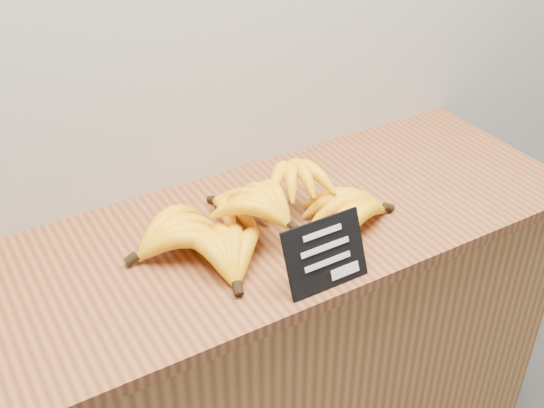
{
  "coord_description": "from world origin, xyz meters",
  "views": [
    {
      "loc": [
        -0.45,
        1.7,
        1.8
      ],
      "look_at": [
        0.14,
        2.7,
        1.02
      ],
      "focal_mm": 45.0,
      "sensor_mm": 36.0,
      "label": 1
    }
  ],
  "objects": [
    {
      "name": "banana_pile",
      "position": [
        0.11,
        2.73,
        0.98
      ],
      "size": [
        0.58,
        0.36,
        0.12
      ],
      "color": "#FFBD0A",
      "rests_on": "counter_top"
    },
    {
      "name": "counter",
      "position": [
        0.14,
        2.75,
        0.45
      ],
      "size": [
        1.48,
        0.5,
        0.9
      ],
      "primitive_type": "cube",
      "color": "#AB7137",
      "rests_on": "ground"
    },
    {
      "name": "counter_top",
      "position": [
        0.14,
        2.75,
        0.92
      ],
      "size": [
        1.5,
        0.54,
        0.03
      ],
      "primitive_type": "cube",
      "color": "brown",
      "rests_on": "counter"
    },
    {
      "name": "chalkboard_sign",
      "position": [
        0.16,
        2.53,
        1.0
      ],
      "size": [
        0.17,
        0.06,
        0.13
      ],
      "primitive_type": "cube",
      "rotation": [
        -0.39,
        0.0,
        0.0
      ],
      "color": "black",
      "rests_on": "counter_top"
    }
  ]
}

